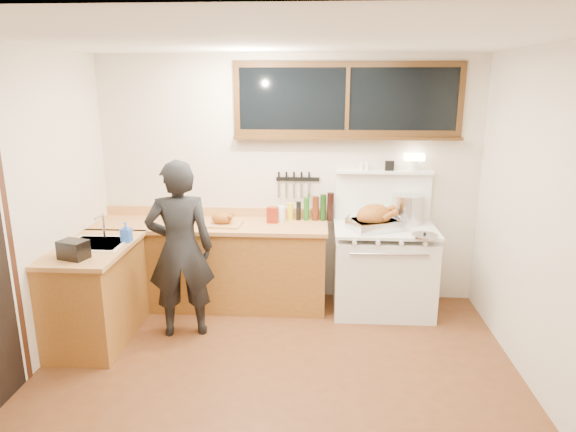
# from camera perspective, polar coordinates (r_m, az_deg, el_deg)

# --- Properties ---
(ground_plane) EXTENTS (4.00, 3.50, 0.02)m
(ground_plane) POSITION_cam_1_polar(r_m,az_deg,el_deg) (4.32, -1.41, -18.04)
(ground_plane) COLOR #522B15
(room_shell) EXTENTS (4.10, 3.60, 2.65)m
(room_shell) POSITION_cam_1_polar(r_m,az_deg,el_deg) (3.69, -1.58, 4.11)
(room_shell) COLOR beige
(room_shell) RESTS_ON ground
(counter_back) EXTENTS (2.44, 0.64, 1.00)m
(counter_back) POSITION_cam_1_polar(r_m,az_deg,el_deg) (5.52, -8.50, -5.24)
(counter_back) COLOR brown
(counter_back) RESTS_ON ground
(counter_left) EXTENTS (0.64, 1.09, 0.90)m
(counter_left) POSITION_cam_1_polar(r_m,az_deg,el_deg) (5.06, -20.56, -8.01)
(counter_left) COLOR brown
(counter_left) RESTS_ON ground
(sink_unit) EXTENTS (0.50, 0.45, 0.37)m
(sink_unit) POSITION_cam_1_polar(r_m,az_deg,el_deg) (4.99, -20.42, -3.49)
(sink_unit) COLOR white
(sink_unit) RESTS_ON counter_left
(vintage_stove) EXTENTS (1.02, 0.74, 1.60)m
(vintage_stove) POSITION_cam_1_polar(r_m,az_deg,el_deg) (5.41, 10.53, -5.61)
(vintage_stove) COLOR white
(vintage_stove) RESTS_ON ground
(back_window) EXTENTS (2.32, 0.13, 0.77)m
(back_window) POSITION_cam_1_polar(r_m,az_deg,el_deg) (5.35, 6.60, 11.86)
(back_window) COLOR black
(back_window) RESTS_ON room_shell
(knife_strip) EXTENTS (0.46, 0.03, 0.28)m
(knife_strip) POSITION_cam_1_polar(r_m,az_deg,el_deg) (5.45, 0.91, 4.02)
(knife_strip) COLOR black
(knife_strip) RESTS_ON room_shell
(man) EXTENTS (0.68, 0.53, 1.67)m
(man) POSITION_cam_1_polar(r_m,az_deg,el_deg) (4.81, -11.89, -3.66)
(man) COLOR black
(man) RESTS_ON ground
(soap_bottle) EXTENTS (0.09, 0.09, 0.19)m
(soap_bottle) POSITION_cam_1_polar(r_m,az_deg,el_deg) (4.92, -17.55, -1.70)
(soap_bottle) COLOR blue
(soap_bottle) RESTS_ON counter_left
(toaster) EXTENTS (0.26, 0.22, 0.16)m
(toaster) POSITION_cam_1_polar(r_m,az_deg,el_deg) (4.61, -22.74, -3.47)
(toaster) COLOR black
(toaster) RESTS_ON counter_left
(cutting_board) EXTENTS (0.41, 0.32, 0.14)m
(cutting_board) POSITION_cam_1_polar(r_m,az_deg,el_deg) (5.28, -7.32, -0.46)
(cutting_board) COLOR tan
(cutting_board) RESTS_ON counter_back
(roast_turkey) EXTENTS (0.56, 0.51, 0.26)m
(roast_turkey) POSITION_cam_1_polar(r_m,az_deg,el_deg) (5.15, 9.57, -0.36)
(roast_turkey) COLOR silver
(roast_turkey) RESTS_ON vintage_stove
(stockpot) EXTENTS (0.42, 0.42, 0.30)m
(stockpot) POSITION_cam_1_polar(r_m,az_deg,el_deg) (5.45, 13.15, 0.81)
(stockpot) COLOR silver
(stockpot) RESTS_ON vintage_stove
(saucepan) EXTENTS (0.21, 0.29, 0.12)m
(saucepan) POSITION_cam_1_polar(r_m,az_deg,el_deg) (5.45, 10.20, 0.01)
(saucepan) COLOR silver
(saucepan) RESTS_ON vintage_stove
(pot_lid) EXTENTS (0.27, 0.27, 0.04)m
(pot_lid) POSITION_cam_1_polar(r_m,az_deg,el_deg) (5.03, 14.94, -2.11)
(pot_lid) COLOR silver
(pot_lid) RESTS_ON vintage_stove
(coffee_tin) EXTENTS (0.12, 0.10, 0.17)m
(coffee_tin) POSITION_cam_1_polar(r_m,az_deg,el_deg) (5.32, -1.74, 0.12)
(coffee_tin) COLOR maroon
(coffee_tin) RESTS_ON counter_back
(pitcher) EXTENTS (0.10, 0.10, 0.16)m
(pitcher) POSITION_cam_1_polar(r_m,az_deg,el_deg) (5.37, -0.79, 0.25)
(pitcher) COLOR white
(pitcher) RESTS_ON counter_back
(bottle_cluster) EXTENTS (0.49, 0.07, 0.30)m
(bottle_cluster) POSITION_cam_1_polar(r_m,az_deg,el_deg) (5.41, 3.04, 0.86)
(bottle_cluster) COLOR black
(bottle_cluster) RESTS_ON counter_back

